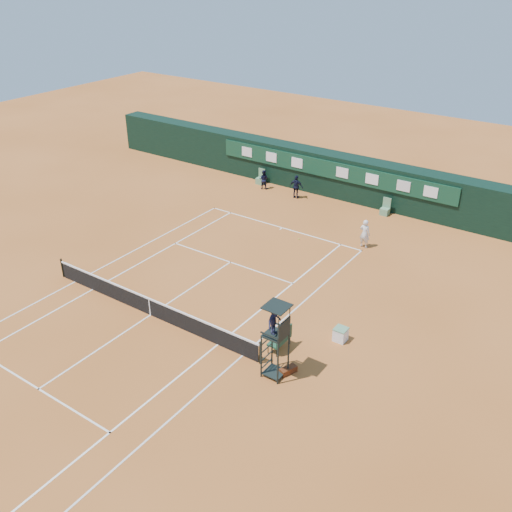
{
  "coord_description": "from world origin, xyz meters",
  "views": [
    {
      "loc": [
        17.17,
        -15.9,
        15.53
      ],
      "look_at": [
        2.03,
        6.0,
        1.2
      ],
      "focal_mm": 40.0,
      "sensor_mm": 36.0,
      "label": 1
    }
  ],
  "objects_px": {
    "player_bench": "(281,338)",
    "cooler": "(341,334)",
    "tennis_net": "(150,306)",
    "player": "(365,234)",
    "umpire_chair": "(275,326)"
  },
  "relations": [
    {
      "from": "player",
      "to": "umpire_chair",
      "type": "bearing_deg",
      "value": 100.49
    },
    {
      "from": "tennis_net",
      "to": "player",
      "type": "distance_m",
      "value": 13.51
    },
    {
      "from": "tennis_net",
      "to": "player",
      "type": "height_order",
      "value": "player"
    },
    {
      "from": "player_bench",
      "to": "tennis_net",
      "type": "bearing_deg",
      "value": -168.77
    },
    {
      "from": "umpire_chair",
      "to": "cooler",
      "type": "height_order",
      "value": "umpire_chair"
    },
    {
      "from": "umpire_chair",
      "to": "cooler",
      "type": "xyz_separation_m",
      "value": [
        1.15,
        3.68,
        -2.13
      ]
    },
    {
      "from": "tennis_net",
      "to": "player",
      "type": "xyz_separation_m",
      "value": [
        5.36,
        12.39,
        0.37
      ]
    },
    {
      "from": "player",
      "to": "player_bench",
      "type": "bearing_deg",
      "value": 98.28
    },
    {
      "from": "cooler",
      "to": "player",
      "type": "relative_size",
      "value": 0.37
    },
    {
      "from": "umpire_chair",
      "to": "player",
      "type": "height_order",
      "value": "umpire_chair"
    },
    {
      "from": "tennis_net",
      "to": "cooler",
      "type": "height_order",
      "value": "tennis_net"
    },
    {
      "from": "cooler",
      "to": "player",
      "type": "distance_m",
      "value": 9.53
    },
    {
      "from": "tennis_net",
      "to": "cooler",
      "type": "bearing_deg",
      "value": 21.89
    },
    {
      "from": "tennis_net",
      "to": "cooler",
      "type": "relative_size",
      "value": 20.0
    },
    {
      "from": "player_bench",
      "to": "cooler",
      "type": "xyz_separation_m",
      "value": [
        1.83,
        2.08,
        -0.27
      ]
    }
  ]
}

